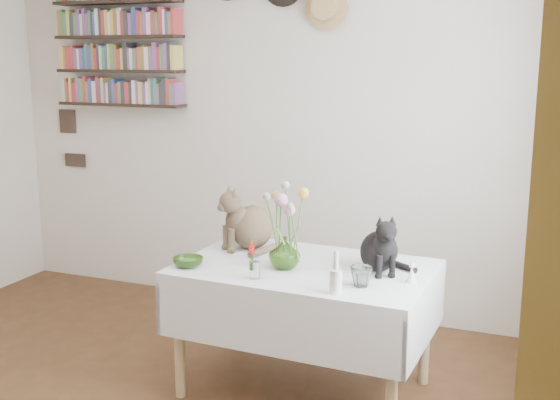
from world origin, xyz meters
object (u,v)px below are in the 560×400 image
at_px(tabby_cat, 252,215).
at_px(dining_table, 305,297).
at_px(flower_vase, 285,253).
at_px(black_cat, 379,240).
at_px(bookshelf_unit, 119,42).

bearing_deg(tabby_cat, dining_table, 10.93).
relative_size(dining_table, tabby_cat, 3.56).
bearing_deg(flower_vase, dining_table, 42.27).
xyz_separation_m(tabby_cat, black_cat, (0.76, -0.14, -0.03)).
bearing_deg(bookshelf_unit, dining_table, -30.48).
xyz_separation_m(dining_table, bookshelf_unit, (-1.83, 1.08, 1.32)).
bearing_deg(flower_vase, tabby_cat, 136.32).
relative_size(dining_table, bookshelf_unit, 1.32).
relative_size(tabby_cat, flower_vase, 2.23).
bearing_deg(black_cat, dining_table, 161.74).
distance_m(black_cat, flower_vase, 0.48).
distance_m(black_cat, bookshelf_unit, 2.61).
relative_size(flower_vase, bookshelf_unit, 0.17).
distance_m(tabby_cat, black_cat, 0.78).
bearing_deg(tabby_cat, bookshelf_unit, -170.68).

